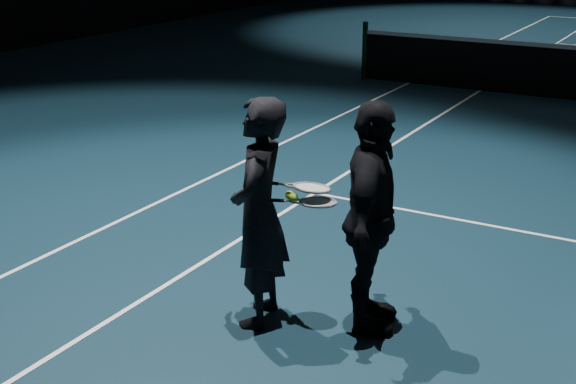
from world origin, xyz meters
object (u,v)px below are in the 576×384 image
Objects in this scene: player_a at (259,213)px; tennis_balls at (292,194)px; racket_lower at (318,202)px; player_b at (371,218)px; racket_upper at (312,188)px.

player_a is 15.05× the size of tennis_balls.
racket_lower is at bearing 96.01° from player_a.
racket_lower is (-0.37, -0.15, 0.11)m from player_b.
tennis_balls is (0.23, 0.10, 0.17)m from player_a.
tennis_balls is (-0.55, -0.22, 0.17)m from player_b.
racket_upper is 5.67× the size of tennis_balls.
player_a reaches higher than racket_lower.
racket_upper is (-0.06, 0.02, 0.10)m from racket_lower.
racket_upper is at bearing 89.95° from player_b.
racket_lower is at bearing 20.52° from tennis_balls.
racket_lower is (0.42, 0.17, 0.11)m from player_a.
player_b is 0.41m from racket_lower.
player_b is at bearing 96.01° from player_a.
player_a is 0.85m from player_b.
player_a is 2.66× the size of racket_upper.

